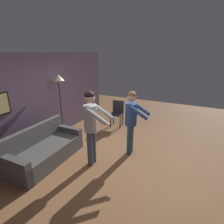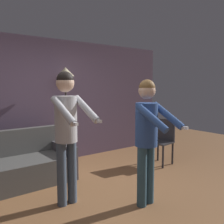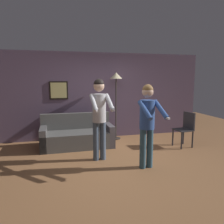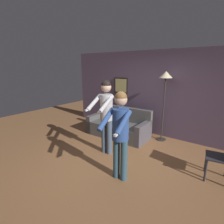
{
  "view_description": "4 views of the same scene",
  "coord_description": "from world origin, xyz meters",
  "px_view_note": "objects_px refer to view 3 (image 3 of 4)",
  "views": [
    {
      "loc": [
        -3.53,
        -1.76,
        2.61
      ],
      "look_at": [
        -0.05,
        -0.06,
        1.28
      ],
      "focal_mm": 28.0,
      "sensor_mm": 36.0,
      "label": 1
    },
    {
      "loc": [
        -1.94,
        -2.72,
        1.63
      ],
      "look_at": [
        0.14,
        0.03,
        1.27
      ],
      "focal_mm": 40.0,
      "sensor_mm": 36.0,
      "label": 2
    },
    {
      "loc": [
        -1.29,
        -4.37,
        1.82
      ],
      "look_at": [
        -0.25,
        -0.13,
        1.15
      ],
      "focal_mm": 35.0,
      "sensor_mm": 36.0,
      "label": 3
    },
    {
      "loc": [
        2.07,
        -2.86,
        2.13
      ],
      "look_at": [
        0.05,
        -0.13,
        1.23
      ],
      "focal_mm": 28.0,
      "sensor_mm": 36.0,
      "label": 4
    }
  ],
  "objects_px": {
    "couch": "(77,136)",
    "torchiere_lamp": "(116,83)",
    "person_standing_left": "(99,111)",
    "person_standing_right": "(148,118)",
    "dining_chair_distant": "(186,127)"
  },
  "relations": [
    {
      "from": "torchiere_lamp",
      "to": "dining_chair_distant",
      "type": "xyz_separation_m",
      "value": [
        1.63,
        -1.17,
        -1.17
      ]
    },
    {
      "from": "dining_chair_distant",
      "to": "couch",
      "type": "bearing_deg",
      "value": 166.4
    },
    {
      "from": "couch",
      "to": "person_standing_left",
      "type": "bearing_deg",
      "value": -70.4
    },
    {
      "from": "couch",
      "to": "dining_chair_distant",
      "type": "height_order",
      "value": "dining_chair_distant"
    },
    {
      "from": "person_standing_right",
      "to": "dining_chair_distant",
      "type": "distance_m",
      "value": 2.0
    },
    {
      "from": "couch",
      "to": "person_standing_left",
      "type": "xyz_separation_m",
      "value": [
        0.41,
        -1.14,
        0.84
      ]
    },
    {
      "from": "person_standing_right",
      "to": "person_standing_left",
      "type": "bearing_deg",
      "value": 142.15
    },
    {
      "from": "person_standing_left",
      "to": "person_standing_right",
      "type": "bearing_deg",
      "value": -37.85
    },
    {
      "from": "couch",
      "to": "torchiere_lamp",
      "type": "height_order",
      "value": "torchiere_lamp"
    },
    {
      "from": "couch",
      "to": "person_standing_right",
      "type": "height_order",
      "value": "person_standing_right"
    },
    {
      "from": "person_standing_right",
      "to": "dining_chair_distant",
      "type": "bearing_deg",
      "value": 35.09
    },
    {
      "from": "person_standing_left",
      "to": "dining_chair_distant",
      "type": "xyz_separation_m",
      "value": [
        2.44,
        0.45,
        -0.59
      ]
    },
    {
      "from": "person_standing_left",
      "to": "person_standing_right",
      "type": "distance_m",
      "value": 1.08
    },
    {
      "from": "couch",
      "to": "torchiere_lamp",
      "type": "distance_m",
      "value": 1.93
    },
    {
      "from": "person_standing_right",
      "to": "dining_chair_distant",
      "type": "xyz_separation_m",
      "value": [
        1.59,
        1.11,
        -0.51
      ]
    }
  ]
}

